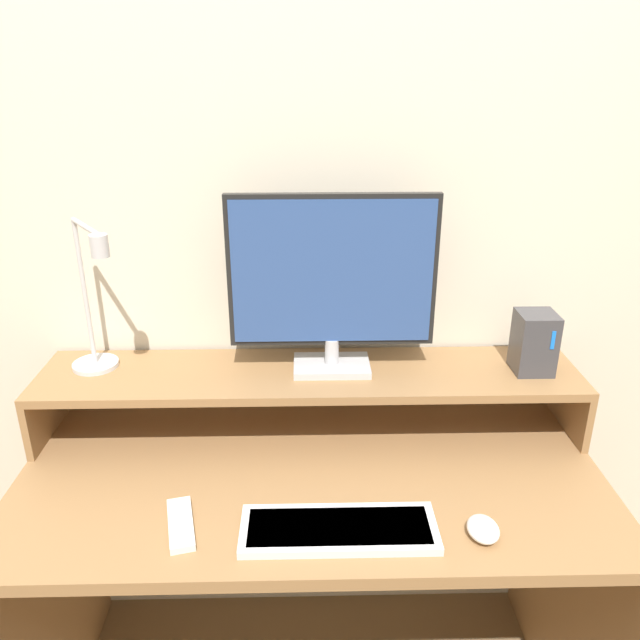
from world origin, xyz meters
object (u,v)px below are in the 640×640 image
object	(u,v)px
remote_control	(181,524)
keyboard	(339,529)
monitor	(332,280)
mouse	(483,529)
desk_lamp	(94,316)
router_dock	(534,342)

from	to	relation	value
remote_control	keyboard	bearing A→B (deg)	-4.31
monitor	mouse	bearing A→B (deg)	-55.88
monitor	keyboard	bearing A→B (deg)	-90.17
desk_lamp	mouse	xyz separation A→B (m)	(0.88, -0.42, -0.31)
monitor	mouse	size ratio (longest dim) A/B	6.10
desk_lamp	monitor	bearing A→B (deg)	1.39
router_dock	remote_control	xyz separation A→B (m)	(-0.85, -0.37, -0.24)
remote_control	desk_lamp	bearing A→B (deg)	123.77
monitor	router_dock	world-z (taller)	monitor
keyboard	remote_control	bearing A→B (deg)	175.69
router_dock	mouse	distance (m)	0.52
desk_lamp	keyboard	world-z (taller)	desk_lamp
router_dock	mouse	xyz separation A→B (m)	(-0.22, -0.41, -0.23)
keyboard	mouse	size ratio (longest dim) A/B	4.85
desk_lamp	remote_control	distance (m)	0.56
mouse	remote_control	world-z (taller)	mouse
keyboard	mouse	world-z (taller)	mouse
router_dock	mouse	bearing A→B (deg)	-117.79
router_dock	keyboard	bearing A→B (deg)	-142.29
desk_lamp	keyboard	distance (m)	0.78
desk_lamp	remote_control	world-z (taller)	desk_lamp
monitor	keyboard	distance (m)	0.58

